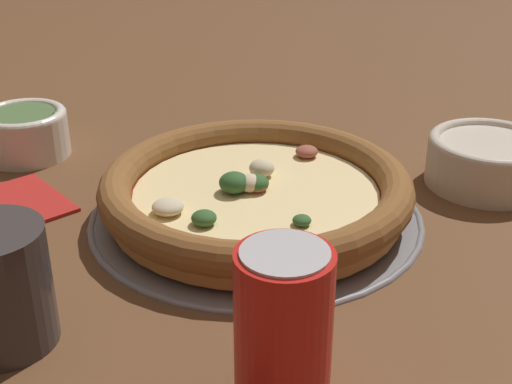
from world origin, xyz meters
name	(u,v)px	position (x,y,z in m)	size (l,w,h in m)	color
ground_plane	(256,217)	(0.00, 0.00, 0.00)	(3.00, 3.00, 0.00)	brown
pizza_tray	(256,214)	(0.00, 0.00, 0.00)	(0.35, 0.35, 0.01)	gray
pizza	(256,191)	(0.00, 0.00, 0.03)	(0.32, 0.32, 0.05)	#BC7F42
bowl_near	(488,159)	(0.03, -0.27, 0.03)	(0.14, 0.14, 0.06)	beige
bowl_far	(25,131)	(0.21, 0.25, 0.03)	(0.11, 0.11, 0.06)	silver
napkin	(15,203)	(0.07, 0.25, 0.00)	(0.15, 0.14, 0.01)	#B2231E
beverage_can	(283,332)	(-0.27, 0.03, 0.06)	(0.07, 0.07, 0.12)	red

